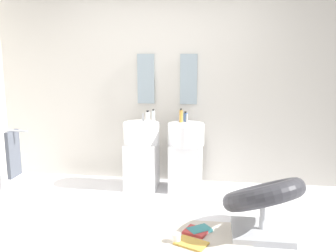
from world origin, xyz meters
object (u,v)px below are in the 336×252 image
towel_rack (11,156)px  magazine_red (196,231)px  soap_bottle_clear (153,117)px  pedestal_sink_left (142,154)px  magazine_teal (199,230)px  soap_bottle_amber (181,116)px  soap_bottle_blue (185,117)px  lounge_chair (263,200)px  coffee_mug (176,238)px  pedestal_sink_right (186,155)px  soap_bottle_white (148,116)px  magazine_ochre (191,243)px

towel_rack → magazine_red: towel_rack is taller
magazine_red → soap_bottle_clear: (-0.61, 1.16, 0.91)m
pedestal_sink_left → magazine_teal: pedestal_sink_left is taller
soap_bottle_amber → soap_bottle_blue: bearing=56.1°
soap_bottle_amber → towel_rack: bearing=-149.7°
lounge_chair → coffee_mug: lounge_chair is taller
lounge_chair → coffee_mug: size_ratio=13.26×
pedestal_sink_right → soap_bottle_clear: (-0.41, -0.01, 0.48)m
lounge_chair → pedestal_sink_right: bearing=126.7°
soap_bottle_white → magazine_ochre: bearing=-65.9°
soap_bottle_clear → coffee_mug: bearing=-72.0°
soap_bottle_clear → soap_bottle_blue: soap_bottle_clear is taller
pedestal_sink_right → soap_bottle_blue: (-0.02, 0.16, 0.46)m
soap_bottle_white → soap_bottle_blue: (0.48, 0.05, -0.01)m
towel_rack → coffee_mug: bearing=-14.1°
magazine_teal → soap_bottle_blue: 1.59m
towel_rack → magazine_red: (1.99, -0.25, -0.61)m
coffee_mug → soap_bottle_amber: soap_bottle_amber is taller
towel_rack → magazine_red: bearing=-7.2°
lounge_chair → towel_rack: bearing=176.0°
towel_rack → magazine_ochre: bearing=-13.7°
magazine_teal → soap_bottle_amber: bearing=68.0°
magazine_ochre → soap_bottle_blue: size_ratio=2.18×
magazine_ochre → soap_bottle_white: size_ratio=2.00×
magazine_teal → soap_bottle_blue: bearing=65.2°
pedestal_sink_right → magazine_teal: (0.23, -1.14, -0.42)m
magazine_red → magazine_ochre: (-0.03, -0.23, -0.00)m
magazine_teal → coffee_mug: size_ratio=2.59×
magazine_teal → pedestal_sink_left: bearing=89.0°
towel_rack → coffee_mug: 1.96m
magazine_ochre → soap_bottle_clear: 1.75m
soap_bottle_amber → soap_bottle_clear: soap_bottle_clear is taller
coffee_mug → soap_bottle_amber: bearing=94.2°
lounge_chair → soap_bottle_blue: bearing=123.8°
magazine_ochre → soap_bottle_clear: soap_bottle_clear is taller
pedestal_sink_left → magazine_ochre: bearing=-62.2°
soap_bottle_clear → soap_bottle_blue: bearing=23.9°
soap_bottle_white → magazine_red: bearing=-61.2°
pedestal_sink_left → coffee_mug: (0.60, -1.37, -0.40)m
pedestal_sink_left → magazine_teal: bearing=-55.1°
pedestal_sink_right → soap_bottle_white: (-0.50, 0.11, 0.47)m
towel_rack → soap_bottle_white: 1.67m
pedestal_sink_left → towel_rack: (-1.22, -0.92, 0.18)m
magazine_ochre → soap_bottle_white: bearing=138.6°
pedestal_sink_left → magazine_ochre: (0.74, -1.39, -0.43)m
magazine_teal → soap_bottle_clear: bearing=83.6°
towel_rack → soap_bottle_blue: (1.76, 1.07, 0.28)m
magazine_ochre → soap_bottle_amber: size_ratio=1.58×
pedestal_sink_left → soap_bottle_white: (0.06, 0.11, 0.47)m
lounge_chair → soap_bottle_amber: (-0.89, 1.18, 0.58)m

